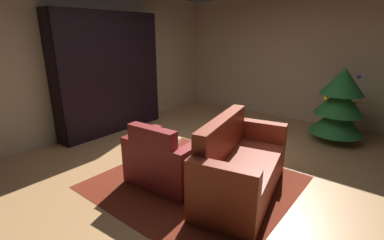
# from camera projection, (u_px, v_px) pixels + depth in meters

# --- Properties ---
(ground_plane) EXTENTS (7.66, 7.66, 0.00)m
(ground_plane) POSITION_uv_depth(u_px,v_px,m) (206.00, 166.00, 4.13)
(ground_plane) COLOR #B28150
(wall_back) EXTENTS (5.44, 0.06, 2.68)m
(wall_back) POSITION_uv_depth(u_px,v_px,m) (292.00, 59.00, 6.13)
(wall_back) COLOR tan
(wall_back) RESTS_ON ground
(wall_left) EXTENTS (0.06, 6.51, 2.68)m
(wall_left) POSITION_uv_depth(u_px,v_px,m) (94.00, 63.00, 5.33)
(wall_left) COLOR tan
(wall_left) RESTS_ON ground
(area_rug) EXTENTS (2.39, 2.25, 0.01)m
(area_rug) POSITION_uv_depth(u_px,v_px,m) (195.00, 182.00, 3.69)
(area_rug) COLOR maroon
(area_rug) RESTS_ON ground
(bookshelf_unit) EXTENTS (0.39, 2.18, 2.29)m
(bookshelf_unit) POSITION_uv_depth(u_px,v_px,m) (116.00, 74.00, 5.44)
(bookshelf_unit) COLOR black
(bookshelf_unit) RESTS_ON ground
(armchair_red) EXTENTS (1.01, 0.72, 0.84)m
(armchair_red) POSITION_uv_depth(u_px,v_px,m) (165.00, 162.00, 3.58)
(armchair_red) COLOR maroon
(armchair_red) RESTS_ON ground
(couch_red) EXTENTS (1.07, 1.79, 0.94)m
(couch_red) POSITION_uv_depth(u_px,v_px,m) (240.00, 168.00, 3.39)
(couch_red) COLOR maroon
(couch_red) RESTS_ON ground
(coffee_table) EXTENTS (0.79, 0.79, 0.42)m
(coffee_table) POSITION_uv_depth(u_px,v_px,m) (210.00, 157.00, 3.55)
(coffee_table) COLOR black
(coffee_table) RESTS_ON ground
(book_stack_on_table) EXTENTS (0.23, 0.18, 0.14)m
(book_stack_on_table) POSITION_uv_depth(u_px,v_px,m) (211.00, 151.00, 3.47)
(book_stack_on_table) COLOR #478849
(book_stack_on_table) RESTS_ON coffee_table
(bottle_on_table) EXTENTS (0.07, 0.07, 0.24)m
(bottle_on_table) POSITION_uv_depth(u_px,v_px,m) (196.00, 144.00, 3.61)
(bottle_on_table) COLOR #125C2D
(bottle_on_table) RESTS_ON coffee_table
(decorated_tree) EXTENTS (0.92, 0.92, 1.34)m
(decorated_tree) POSITION_uv_depth(u_px,v_px,m) (340.00, 104.00, 4.91)
(decorated_tree) COLOR brown
(decorated_tree) RESTS_ON ground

